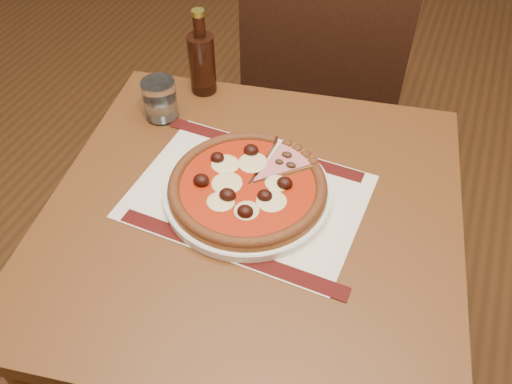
# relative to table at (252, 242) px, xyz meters

# --- Properties ---
(table) EXTENTS (0.92, 0.92, 0.75)m
(table) POSITION_rel_table_xyz_m (0.00, 0.00, 0.00)
(table) COLOR brown
(table) RESTS_ON ground
(chair_far) EXTENTS (0.54, 0.54, 0.97)m
(chair_far) POSITION_rel_table_xyz_m (-0.07, 0.75, -0.09)
(chair_far) COLOR black
(chair_far) RESTS_ON ground
(placemat) EXTENTS (0.46, 0.34, 0.00)m
(placemat) POSITION_rel_table_xyz_m (-0.02, 0.03, 0.10)
(placemat) COLOR beige
(placemat) RESTS_ON table
(plate) EXTENTS (0.33, 0.33, 0.02)m
(plate) POSITION_rel_table_xyz_m (-0.02, 0.03, 0.11)
(plate) COLOR white
(plate) RESTS_ON placemat
(pizza) EXTENTS (0.31, 0.31, 0.04)m
(pizza) POSITION_rel_table_xyz_m (-0.02, 0.03, 0.13)
(pizza) COLOR brown
(pizza) RESTS_ON plate
(ham_slice) EXTENTS (0.11, 0.15, 0.02)m
(ham_slice) POSITION_rel_table_xyz_m (0.04, 0.11, 0.13)
(ham_slice) COLOR brown
(ham_slice) RESTS_ON plate
(water_glass) EXTENTS (0.09, 0.09, 0.09)m
(water_glass) POSITION_rel_table_xyz_m (-0.30, 0.19, 0.15)
(water_glass) COLOR white
(water_glass) RESTS_ON table
(bottle) EXTENTS (0.06, 0.06, 0.21)m
(bottle) POSITION_rel_table_xyz_m (-0.26, 0.32, 0.18)
(bottle) COLOR #36170D
(bottle) RESTS_ON table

